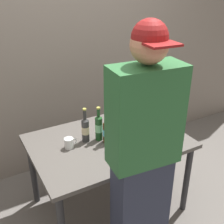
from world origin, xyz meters
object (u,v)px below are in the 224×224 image
object	(u,v)px
beer_bottle_dark	(85,129)
beer_bottle_brown	(99,127)
person_figure	(143,161)
coffee_mug	(69,143)
beer_bottle_green	(107,131)
laptop	(132,123)

from	to	relation	value
beer_bottle_dark	beer_bottle_brown	distance (m)	0.11
person_figure	coffee_mug	world-z (taller)	person_figure
beer_bottle_dark	coffee_mug	bearing A→B (deg)	-170.03
coffee_mug	beer_bottle_brown	bearing A→B (deg)	-0.57
beer_bottle_green	coffee_mug	size ratio (longest dim) A/B	2.68
beer_bottle_dark	beer_bottle_green	distance (m)	0.18
beer_bottle_dark	person_figure	distance (m)	0.69
beer_bottle_brown	coffee_mug	bearing A→B (deg)	179.43
beer_bottle_dark	beer_bottle_green	bearing A→B (deg)	-33.67
beer_bottle_brown	laptop	bearing A→B (deg)	7.26
laptop	coffee_mug	size ratio (longest dim) A/B	3.67
beer_bottle_brown	coffee_mug	world-z (taller)	beer_bottle_brown
coffee_mug	person_figure	bearing A→B (deg)	-68.94
beer_bottle_dark	beer_bottle_brown	bearing A→B (deg)	-15.69
beer_bottle_green	beer_bottle_dark	bearing A→B (deg)	146.33
laptop	beer_bottle_brown	world-z (taller)	beer_bottle_brown
beer_bottle_brown	beer_bottle_green	distance (m)	0.08
laptop	beer_bottle_dark	size ratio (longest dim) A/B	1.30
coffee_mug	laptop	bearing A→B (deg)	3.96
laptop	beer_bottle_dark	world-z (taller)	beer_bottle_dark
person_figure	coffee_mug	xyz separation A→B (m)	(-0.25, 0.65, -0.15)
beer_bottle_brown	person_figure	distance (m)	0.65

